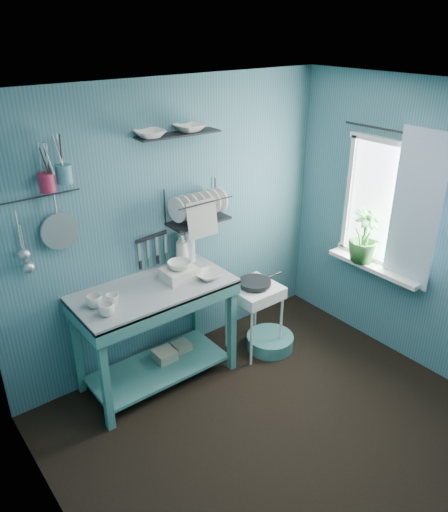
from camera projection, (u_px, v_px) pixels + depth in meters
floor at (287, 437)px, 3.81m from camera, size 3.20×3.20×0.00m
ceiling at (312, 98)px, 2.73m from camera, size 3.20×3.20×0.00m
wall_back at (174, 227)px, 4.34m from camera, size 3.20×0.00×3.20m
wall_left at (61, 398)px, 2.39m from camera, size 0.00×3.00×3.00m
wall_right at (433, 236)px, 4.16m from camera, size 0.00×3.00×3.00m
work_counter at (156, 335)px, 4.23m from camera, size 1.40×0.86×0.93m
mug_left at (106, 309)px, 3.63m from camera, size 0.12×0.12×0.10m
mug_mid at (113, 300)px, 3.76m from camera, size 0.14×0.14×0.09m
mug_right at (95, 301)px, 3.74m from camera, size 0.17×0.17×0.10m
wash_tub at (180, 274)px, 4.14m from camera, size 0.28×0.22×0.10m
tub_bowl at (179, 265)px, 4.10m from camera, size 0.20×0.19×0.06m
soap_bottle at (182, 249)px, 4.35m from camera, size 0.12×0.12×0.30m
water_bottle at (190, 246)px, 4.42m from camera, size 0.09×0.09×0.28m
counter_bowl at (208, 275)px, 4.17m from camera, size 0.22×0.22×0.05m
hotplate_stand at (254, 318)px, 4.70m from camera, size 0.43×0.43×0.68m
frying_pan at (255, 282)px, 4.54m from camera, size 0.30×0.30×0.03m
knife_strip at (151, 237)px, 4.19m from camera, size 0.32×0.06×0.03m
dish_rack at (198, 205)px, 4.26m from camera, size 0.56×0.27×0.32m
upper_shelf at (178, 134)px, 3.93m from camera, size 0.71×0.22×0.01m
shelf_bowl_left at (150, 135)px, 3.78m from camera, size 0.25×0.25×0.06m
shelf_bowl_right at (190, 134)px, 4.00m from camera, size 0.26×0.26×0.06m
utensil_cup_magenta at (47, 183)px, 3.43m from camera, size 0.11×0.11×0.13m
utensil_cup_teal at (64, 174)px, 3.49m from camera, size 0.11×0.11×0.13m
colander at (60, 231)px, 3.65m from camera, size 0.28×0.03×0.28m
ladle_outer at (19, 231)px, 3.47m from camera, size 0.01×0.01×0.30m
ladle_inner at (23, 245)px, 3.52m from camera, size 0.01×0.01×0.30m
hook_rail at (39, 197)px, 3.48m from camera, size 0.60×0.01×0.01m
window_glass at (389, 205)px, 4.41m from camera, size 0.00×1.10×1.10m
windowsill at (374, 267)px, 4.62m from camera, size 0.16×0.95×0.04m
curtain at (415, 211)px, 4.14m from camera, size 0.00×1.35×1.35m
curtain_rod at (396, 132)px, 4.10m from camera, size 0.02×1.05×0.02m
potted_plant at (364, 236)px, 4.58m from camera, size 0.29×0.29×0.50m
storage_tin_large at (165, 361)px, 4.48m from camera, size 0.18×0.18×0.22m
storage_tin_small at (182, 352)px, 4.61m from camera, size 0.15×0.15×0.20m
floor_basin at (270, 341)px, 4.83m from camera, size 0.45×0.45×0.13m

